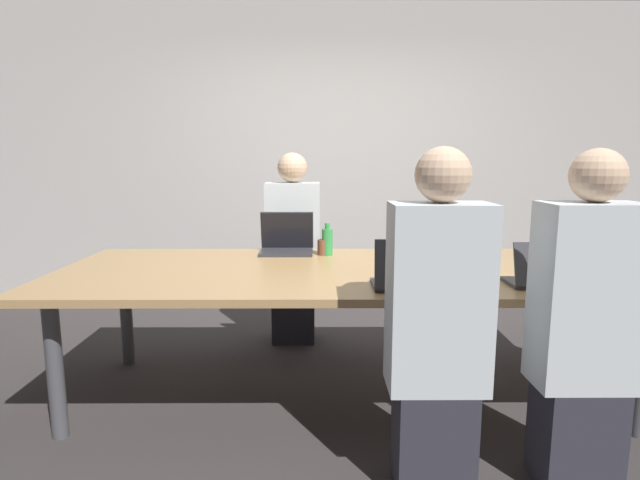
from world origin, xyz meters
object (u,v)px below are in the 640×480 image
object	(u,v)px
person_near_midright	(437,329)
laptop_near_midright	(410,275)
bottle_near_right	(478,262)
stapler	(389,266)
cup_near_midright	(465,278)
person_near_right	(584,329)
bottle_far_midleft	(327,241)
person_far_midleft	(293,251)
laptop_near_right	(546,274)
cup_far_midleft	(324,247)
laptop_far_midleft	(287,241)

from	to	relation	value
person_near_midright	laptop_near_midright	bearing A→B (deg)	-83.23
bottle_near_right	stapler	bearing A→B (deg)	148.78
cup_near_midright	person_near_right	distance (m)	0.58
stapler	bottle_far_midleft	bearing A→B (deg)	122.32
person_near_right	stapler	distance (m)	1.05
person_far_midleft	bottle_far_midleft	distance (m)	0.57
laptop_near_right	person_near_right	bearing A→B (deg)	87.54
person_near_right	cup_far_midleft	distance (m)	1.64
laptop_near_midright	cup_near_midright	distance (m)	0.30
laptop_near_right	person_near_right	xyz separation A→B (m)	(-0.02, -0.41, -0.14)
cup_near_midright	stapler	bearing A→B (deg)	133.07
person_near_midright	laptop_far_midleft	world-z (taller)	person_near_midright
laptop_near_right	person_far_midleft	xyz separation A→B (m)	(-1.30, 1.32, -0.13)
laptop_near_midright	laptop_far_midleft	xyz separation A→B (m)	(-0.65, 0.98, 0.00)
laptop_near_right	person_near_right	size ratio (longest dim) A/B	0.24
laptop_near_midright	cup_near_midright	world-z (taller)	laptop_near_midright
person_near_right	bottle_near_right	distance (m)	0.62
laptop_near_right	laptop_far_midleft	size ratio (longest dim) A/B	0.97
cup_near_midright	bottle_near_right	distance (m)	0.15
laptop_far_midleft	bottle_far_midleft	world-z (taller)	laptop_far_midleft
person_near_right	bottle_near_right	world-z (taller)	person_near_right
cup_near_midright	stapler	xyz separation A→B (m)	(-0.33, 0.35, -0.02)
bottle_near_right	cup_far_midleft	world-z (taller)	bottle_near_right
cup_near_midright	stapler	distance (m)	0.48
person_near_midright	bottle_far_midleft	world-z (taller)	person_near_midright
person_near_midright	stapler	bearing A→B (deg)	-83.86
laptop_far_midleft	cup_far_midleft	size ratio (longest dim) A/B	3.52
cup_far_midleft	bottle_far_midleft	bearing A→B (deg)	-29.18
laptop_near_right	stapler	bearing A→B (deg)	-26.84
bottle_near_right	person_far_midleft	world-z (taller)	person_far_midleft
bottle_near_right	stapler	world-z (taller)	bottle_near_right
cup_near_midright	bottle_near_right	world-z (taller)	bottle_near_right
bottle_near_right	stapler	distance (m)	0.49
laptop_near_midright	cup_far_midleft	bearing A→B (deg)	-65.85
cup_near_midright	cup_far_midleft	bearing A→B (deg)	129.69
person_near_midright	stapler	size ratio (longest dim) A/B	9.40
person_near_right	person_far_midleft	xyz separation A→B (m)	(-1.28, 1.73, 0.01)
person_near_midright	person_near_right	distance (m)	0.61
cup_far_midleft	person_near_midright	bearing A→B (deg)	-70.72
laptop_near_midright	cup_near_midright	xyz separation A→B (m)	(0.29, 0.06, -0.03)
cup_near_midright	cup_far_midleft	size ratio (longest dim) A/B	0.81
person_near_midright	laptop_near_right	xyz separation A→B (m)	(0.63, 0.43, 0.13)
person_near_midright	stapler	world-z (taller)	person_near_midright
cup_near_midright	person_near_right	world-z (taller)	person_near_right
cup_far_midleft	stapler	xyz separation A→B (m)	(0.36, -0.48, -0.03)
laptop_far_midleft	person_far_midleft	world-z (taller)	person_far_midleft
person_near_midright	laptop_near_right	world-z (taller)	person_near_midright
person_near_right	bottle_far_midleft	size ratio (longest dim) A/B	6.77
laptop_far_midleft	stapler	world-z (taller)	laptop_far_midleft
cup_far_midleft	cup_near_midright	bearing A→B (deg)	-50.31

